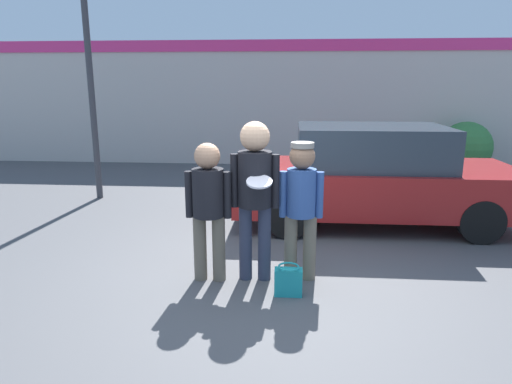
% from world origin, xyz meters
% --- Properties ---
extents(ground_plane, '(56.00, 56.00, 0.00)m').
position_xyz_m(ground_plane, '(0.00, 0.00, 0.00)').
color(ground_plane, '#4C4C4F').
extents(storefront_building, '(24.00, 0.22, 3.37)m').
position_xyz_m(storefront_building, '(0.00, 7.94, 1.71)').
color(storefront_building, beige).
rests_on(storefront_building, ground).
extents(person_left, '(0.53, 0.36, 1.61)m').
position_xyz_m(person_left, '(-0.50, 0.08, 0.95)').
color(person_left, '#665B4C').
rests_on(person_left, ground).
extents(person_middle_with_frisbee, '(0.55, 0.60, 1.85)m').
position_xyz_m(person_middle_with_frisbee, '(0.03, 0.14, 1.13)').
color(person_middle_with_frisbee, '#2D3347').
rests_on(person_middle_with_frisbee, ground).
extents(person_right, '(0.50, 0.33, 1.61)m').
position_xyz_m(person_right, '(0.55, 0.19, 0.96)').
color(person_right, '#665B4C').
rests_on(person_right, ground).
extents(parked_car_near, '(4.43, 1.95, 1.59)m').
position_xyz_m(parked_car_near, '(1.75, 2.50, 0.79)').
color(parked_car_near, maroon).
rests_on(parked_car_near, ground).
extents(shrub, '(1.30, 1.30, 1.30)m').
position_xyz_m(shrub, '(4.84, 7.10, 0.65)').
color(shrub, '#387A3D').
rests_on(shrub, ground).
extents(handbag, '(0.30, 0.23, 0.34)m').
position_xyz_m(handbag, '(0.42, -0.26, 0.16)').
color(handbag, teal).
rests_on(handbag, ground).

